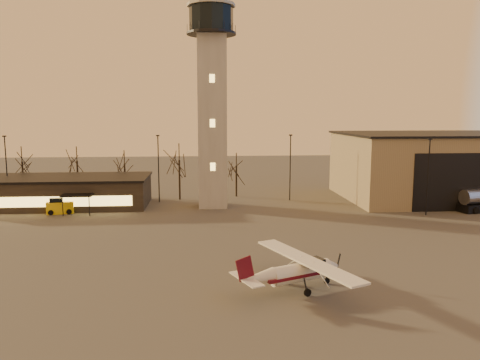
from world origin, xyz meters
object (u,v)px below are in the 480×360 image
object	(u,v)px
terminal	(60,191)
cessna_front	(302,275)
control_tower	(212,92)
hangar	(441,166)
service_cart	(60,207)

from	to	relation	value
terminal	cessna_front	bearing A→B (deg)	-50.95
terminal	control_tower	bearing A→B (deg)	-5.15
control_tower	hangar	xyz separation A→B (m)	(36.00, 3.98, -11.17)
control_tower	cessna_front	distance (m)	36.48
terminal	service_cart	size ratio (longest dim) A/B	6.85
control_tower	hangar	size ratio (longest dim) A/B	1.07
control_tower	cessna_front	size ratio (longest dim) A/B	2.78
control_tower	hangar	bearing A→B (deg)	6.31
hangar	cessna_front	xyz separation A→B (m)	(-29.93, -36.59, -4.01)
control_tower	terminal	size ratio (longest dim) A/B	1.28
terminal	hangar	bearing A→B (deg)	1.97
hangar	cessna_front	world-z (taller)	hangar
terminal	cessna_front	distance (m)	44.56
control_tower	cessna_front	world-z (taller)	control_tower
hangar	service_cart	bearing A→B (deg)	-172.96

